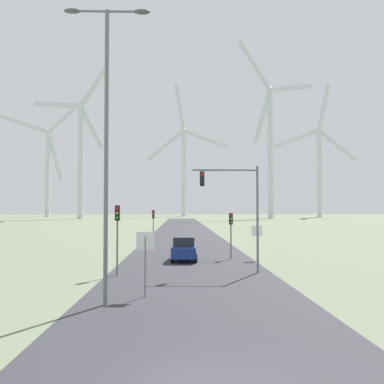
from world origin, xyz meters
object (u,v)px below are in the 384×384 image
(car_approaching, at_px, (184,249))
(traffic_light_post_mid_left, at_px, (153,219))
(streetlamp, at_px, (106,122))
(wind_turbine_right, at_px, (270,139))
(traffic_light_post_near_right, at_px, (231,225))
(wind_turbine_far_left, at_px, (48,162))
(stop_sign_near, at_px, (145,251))
(traffic_light_post_near_left, at_px, (117,224))
(traffic_light_mast_overhead, at_px, (236,198))
(wind_turbine_center, at_px, (184,162))
(wind_turbine_far_right, at_px, (319,162))
(wind_turbine_left, at_px, (81,149))
(stop_sign_far, at_px, (257,236))

(car_approaching, bearing_deg, traffic_light_post_mid_left, 101.89)
(streetlamp, bearing_deg, wind_turbine_right, 76.21)
(streetlamp, xyz_separation_m, traffic_light_post_near_right, (7.07, 16.81, -4.89))
(wind_turbine_far_left, relative_size, wind_turbine_right, 0.83)
(car_approaching, bearing_deg, stop_sign_near, -97.72)
(traffic_light_post_near_left, bearing_deg, traffic_light_mast_overhead, 7.44)
(car_approaching, xyz_separation_m, wind_turbine_right, (36.21, 145.85, 31.41))
(traffic_light_post_mid_left, xyz_separation_m, wind_turbine_center, (4.70, 177.45, 25.01))
(traffic_light_post_near_right, distance_m, wind_turbine_center, 193.08)
(traffic_light_post_mid_left, distance_m, wind_turbine_right, 139.46)
(streetlamp, relative_size, traffic_light_post_near_right, 3.43)
(stop_sign_near, distance_m, traffic_light_post_mid_left, 29.15)
(wind_turbine_far_right, bearing_deg, car_approaching, -110.47)
(traffic_light_mast_overhead, height_order, wind_turbine_far_left, wind_turbine_far_left)
(traffic_light_post_near_right, relative_size, car_approaching, 0.86)
(stop_sign_near, relative_size, wind_turbine_center, 0.04)
(streetlamp, relative_size, wind_turbine_left, 0.21)
(stop_sign_near, bearing_deg, traffic_light_post_near_left, 108.61)
(car_approaching, relative_size, wind_turbine_far_left, 0.07)
(traffic_light_post_near_right, bearing_deg, wind_turbine_far_left, 110.48)
(stop_sign_near, distance_m, wind_turbine_left, 160.77)
(stop_sign_near, relative_size, traffic_light_post_mid_left, 0.76)
(car_approaching, bearing_deg, traffic_light_post_near_left, -118.51)
(stop_sign_near, xyz_separation_m, traffic_light_post_near_left, (-2.14, 6.36, 1.00))
(traffic_light_post_near_right, bearing_deg, car_approaching, -159.07)
(stop_sign_far, distance_m, traffic_light_post_mid_left, 17.40)
(traffic_light_post_near_right, bearing_deg, wind_turbine_right, 77.32)
(traffic_light_post_near_right, relative_size, traffic_light_post_mid_left, 0.95)
(traffic_light_post_near_right, relative_size, wind_turbine_left, 0.06)
(traffic_light_post_mid_left, distance_m, wind_turbine_far_left, 179.85)
(streetlamp, bearing_deg, traffic_light_post_near_left, 94.57)
(stop_sign_near, distance_m, traffic_light_post_near_right, 16.14)
(stop_sign_near, relative_size, traffic_light_mast_overhead, 0.44)
(traffic_light_post_near_left, xyz_separation_m, car_approaching, (4.00, 7.36, -2.11))
(streetlamp, xyz_separation_m, wind_turbine_far_right, (67.85, 188.17, 18.26))
(stop_sign_near, height_order, car_approaching, stop_sign_near)
(traffic_light_mast_overhead, bearing_deg, car_approaching, 116.05)
(stop_sign_far, distance_m, wind_turbine_center, 194.19)
(streetlamp, distance_m, stop_sign_far, 19.05)
(wind_turbine_center, height_order, wind_turbine_far_right, wind_turbine_center)
(traffic_light_post_near_left, height_order, traffic_light_mast_overhead, traffic_light_mast_overhead)
(stop_sign_far, relative_size, car_approaching, 0.63)
(wind_turbine_right, xyz_separation_m, wind_turbine_far_right, (28.28, 26.93, -6.54))
(wind_turbine_far_left, bearing_deg, stop_sign_far, -69.11)
(traffic_light_post_near_left, distance_m, traffic_light_mast_overhead, 7.38)
(wind_turbine_left, distance_m, wind_turbine_far_right, 108.33)
(car_approaching, xyz_separation_m, wind_turbine_far_left, (-64.08, 183.00, 25.37))
(traffic_light_post_near_right, distance_m, traffic_light_mast_overhead, 8.12)
(wind_turbine_far_right, bearing_deg, wind_turbine_left, -162.76)
(streetlamp, distance_m, wind_turbine_right, 167.87)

